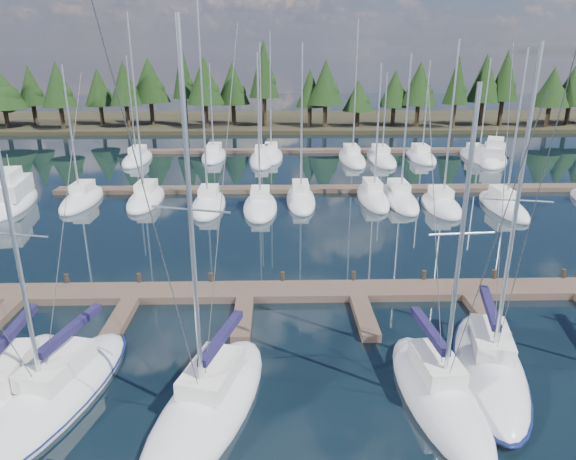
{
  "coord_description": "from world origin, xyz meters",
  "views": [
    {
      "loc": [
        -4.32,
        -7.29,
        12.57
      ],
      "look_at": [
        -3.61,
        22.0,
        2.35
      ],
      "focal_mm": 32.0,
      "sensor_mm": 36.0,
      "label": 1
    }
  ],
  "objects_px": {
    "main_dock": "(357,296)",
    "front_sailboat_3": "(438,393)",
    "front_sailboat_4": "(489,366)",
    "motor_yacht_right": "(493,158)",
    "front_sailboat_1": "(54,396)",
    "motor_yacht_left": "(11,199)",
    "front_sailboat_2": "(209,404)",
    "front_sailboat_0": "(4,397)"
  },
  "relations": [
    {
      "from": "front_sailboat_0",
      "to": "motor_yacht_left",
      "type": "bearing_deg",
      "value": 115.17
    },
    {
      "from": "motor_yacht_left",
      "to": "motor_yacht_right",
      "type": "xyz_separation_m",
      "value": [
        49.05,
        17.06,
        -0.03
      ]
    },
    {
      "from": "front_sailboat_4",
      "to": "front_sailboat_0",
      "type": "bearing_deg",
      "value": -175.34
    },
    {
      "from": "main_dock",
      "to": "front_sailboat_4",
      "type": "relative_size",
      "value": 3.21
    },
    {
      "from": "front_sailboat_0",
      "to": "front_sailboat_3",
      "type": "height_order",
      "value": "front_sailboat_0"
    },
    {
      "from": "motor_yacht_left",
      "to": "motor_yacht_right",
      "type": "relative_size",
      "value": 1.07
    },
    {
      "from": "front_sailboat_1",
      "to": "front_sailboat_4",
      "type": "bearing_deg",
      "value": 4.91
    },
    {
      "from": "front_sailboat_4",
      "to": "motor_yacht_right",
      "type": "height_order",
      "value": "front_sailboat_4"
    },
    {
      "from": "front_sailboat_4",
      "to": "front_sailboat_2",
      "type": "bearing_deg",
      "value": -169.44
    },
    {
      "from": "front_sailboat_1",
      "to": "front_sailboat_2",
      "type": "bearing_deg",
      "value": -6.02
    },
    {
      "from": "front_sailboat_0",
      "to": "front_sailboat_4",
      "type": "xyz_separation_m",
      "value": [
        19.04,
        1.55,
        -0.01
      ]
    },
    {
      "from": "main_dock",
      "to": "front_sailboat_1",
      "type": "xyz_separation_m",
      "value": [
        -12.79,
        -8.21,
        0.07
      ]
    },
    {
      "from": "front_sailboat_2",
      "to": "front_sailboat_3",
      "type": "xyz_separation_m",
      "value": [
        8.63,
        0.41,
        0.0
      ]
    },
    {
      "from": "front_sailboat_1",
      "to": "front_sailboat_2",
      "type": "xyz_separation_m",
      "value": [
        5.93,
        -0.63,
        0.02
      ]
    },
    {
      "from": "motor_yacht_right",
      "to": "front_sailboat_0",
      "type": "bearing_deg",
      "value": -129.66
    },
    {
      "from": "front_sailboat_3",
      "to": "front_sailboat_2",
      "type": "bearing_deg",
      "value": -177.31
    },
    {
      "from": "main_dock",
      "to": "front_sailboat_1",
      "type": "distance_m",
      "value": 15.2
    },
    {
      "from": "front_sailboat_1",
      "to": "main_dock",
      "type": "bearing_deg",
      "value": 32.7
    },
    {
      "from": "front_sailboat_1",
      "to": "motor_yacht_left",
      "type": "bearing_deg",
      "value": 118.33
    },
    {
      "from": "motor_yacht_left",
      "to": "main_dock",
      "type": "bearing_deg",
      "value": -34.3
    },
    {
      "from": "front_sailboat_4",
      "to": "motor_yacht_right",
      "type": "xyz_separation_m",
      "value": [
        17.38,
        42.37,
        0.24
      ]
    },
    {
      "from": "front_sailboat_1",
      "to": "motor_yacht_right",
      "type": "height_order",
      "value": "front_sailboat_1"
    },
    {
      "from": "front_sailboat_0",
      "to": "front_sailboat_4",
      "type": "bearing_deg",
      "value": 4.66
    },
    {
      "from": "front_sailboat_2",
      "to": "motor_yacht_right",
      "type": "relative_size",
      "value": 1.43
    },
    {
      "from": "motor_yacht_right",
      "to": "front_sailboat_3",
      "type": "bearing_deg",
      "value": -114.45
    },
    {
      "from": "front_sailboat_0",
      "to": "motor_yacht_left",
      "type": "distance_m",
      "value": 29.69
    },
    {
      "from": "front_sailboat_2",
      "to": "motor_yacht_left",
      "type": "bearing_deg",
      "value": 126.62
    },
    {
      "from": "main_dock",
      "to": "front_sailboat_3",
      "type": "bearing_deg",
      "value": -78.16
    },
    {
      "from": "main_dock",
      "to": "front_sailboat_2",
      "type": "relative_size",
      "value": 3.06
    },
    {
      "from": "main_dock",
      "to": "front_sailboat_1",
      "type": "relative_size",
      "value": 3.49
    },
    {
      "from": "main_dock",
      "to": "front_sailboat_1",
      "type": "height_order",
      "value": "front_sailboat_1"
    },
    {
      "from": "front_sailboat_4",
      "to": "motor_yacht_right",
      "type": "bearing_deg",
      "value": 67.7
    },
    {
      "from": "main_dock",
      "to": "motor_yacht_left",
      "type": "relative_size",
      "value": 4.08
    },
    {
      "from": "front_sailboat_3",
      "to": "motor_yacht_left",
      "type": "xyz_separation_m",
      "value": [
        -29.0,
        27.01,
        0.27
      ]
    },
    {
      "from": "front_sailboat_4",
      "to": "motor_yacht_left",
      "type": "relative_size",
      "value": 1.27
    },
    {
      "from": "front_sailboat_4",
      "to": "main_dock",
      "type": "bearing_deg",
      "value": 123.34
    },
    {
      "from": "front_sailboat_2",
      "to": "motor_yacht_right",
      "type": "height_order",
      "value": "front_sailboat_2"
    },
    {
      "from": "main_dock",
      "to": "front_sailboat_3",
      "type": "xyz_separation_m",
      "value": [
        1.77,
        -8.43,
        0.08
      ]
    },
    {
      "from": "main_dock",
      "to": "front_sailboat_0",
      "type": "bearing_deg",
      "value": -150.44
    },
    {
      "from": "main_dock",
      "to": "motor_yacht_right",
      "type": "height_order",
      "value": "motor_yacht_right"
    },
    {
      "from": "front_sailboat_1",
      "to": "motor_yacht_right",
      "type": "bearing_deg",
      "value": 51.72
    },
    {
      "from": "front_sailboat_0",
      "to": "front_sailboat_4",
      "type": "relative_size",
      "value": 1.09
    }
  ]
}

